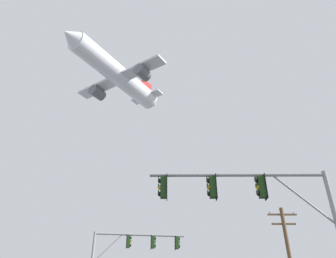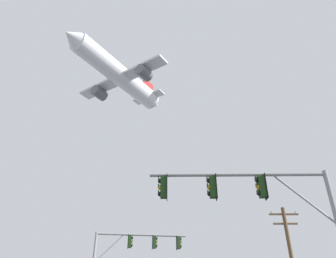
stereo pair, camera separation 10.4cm
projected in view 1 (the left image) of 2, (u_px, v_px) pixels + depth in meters
name	position (u px, v px, depth m)	size (l,w,h in m)	color
signal_pole_near	(259.00, 204.00, 12.64)	(7.42, 0.52, 6.34)	gray
signal_pole_far	(130.00, 252.00, 24.06)	(6.99, 1.22, 6.52)	gray
airplane	(117.00, 75.00, 57.32)	(17.16, 22.19, 6.74)	white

